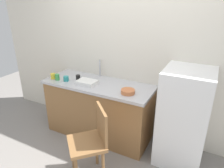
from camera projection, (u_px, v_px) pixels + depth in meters
ground_plane at (96, 167)px, 2.60m from camera, size 8.00×8.00×0.00m
back_wall at (129, 54)px, 2.94m from camera, size 4.80×0.10×2.49m
cabinet_base at (99, 110)px, 3.12m from camera, size 1.57×0.60×0.82m
countertop at (98, 84)px, 2.95m from camera, size 1.61×0.64×0.04m
faucet at (100, 68)px, 3.14m from camera, size 0.02×0.02×0.27m
refrigerator at (183, 118)px, 2.52m from camera, size 0.56×0.59×1.25m
chair at (92, 140)px, 2.31m from camera, size 0.57×0.57×0.89m
dish_tray at (87, 82)px, 2.91m from camera, size 0.28×0.20×0.05m
terracotta_bowl at (128, 91)px, 2.61m from camera, size 0.18×0.18×0.05m
cup_teal at (66, 79)px, 3.01m from camera, size 0.08×0.08×0.07m
cup_yellow at (53, 76)px, 3.09m from camera, size 0.08×0.08×0.08m
cup_green at (57, 77)px, 3.03m from camera, size 0.06×0.06×0.09m
cup_black at (78, 77)px, 3.05m from camera, size 0.07×0.07×0.07m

